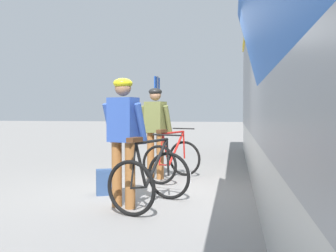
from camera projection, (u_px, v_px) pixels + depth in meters
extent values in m
plane|color=gray|center=(161.00, 195.00, 5.87)|extent=(80.00, 80.00, 0.00)
cube|color=#2356B2|center=(270.00, 51.00, 3.01)|extent=(0.48, 4.06, 1.65)
cube|color=black|center=(259.00, 30.00, 4.28)|extent=(0.04, 1.10, 0.80)
cylinder|color=#935B2D|center=(117.00, 174.00, 5.13)|extent=(0.14, 0.14, 0.90)
cylinder|color=#935B2D|center=(130.00, 175.00, 5.02)|extent=(0.14, 0.14, 0.90)
cube|color=#2D4C9E|center=(123.00, 120.00, 5.04)|extent=(0.44, 0.35, 0.60)
cylinder|color=#2D4C9E|center=(109.00, 123.00, 5.20)|extent=(0.17, 0.27, 0.56)
cylinder|color=#2D4C9E|center=(141.00, 124.00, 4.96)|extent=(0.17, 0.27, 0.56)
sphere|color=#9E7051|center=(123.00, 88.00, 5.03)|extent=(0.22, 0.22, 0.22)
ellipsoid|color=yellow|center=(123.00, 83.00, 5.02)|extent=(0.33, 0.34, 0.14)
cylinder|color=#935B2D|center=(151.00, 155.00, 7.32)|extent=(0.14, 0.14, 0.90)
cylinder|color=#935B2D|center=(160.00, 156.00, 7.20)|extent=(0.14, 0.14, 0.90)
cube|color=olive|center=(155.00, 117.00, 7.23)|extent=(0.44, 0.36, 0.60)
cylinder|color=olive|center=(145.00, 120.00, 7.40)|extent=(0.18, 0.27, 0.56)
cylinder|color=olive|center=(168.00, 120.00, 7.13)|extent=(0.18, 0.27, 0.56)
sphere|color=#9E7051|center=(155.00, 95.00, 7.21)|extent=(0.22, 0.22, 0.22)
ellipsoid|color=black|center=(155.00, 92.00, 7.21)|extent=(0.33, 0.35, 0.14)
torus|color=black|center=(169.00, 176.00, 5.55)|extent=(0.69, 0.26, 0.71)
torus|color=black|center=(131.00, 188.00, 4.65)|extent=(0.69, 0.26, 0.71)
cylinder|color=black|center=(157.00, 162.00, 5.23)|extent=(0.23, 0.63, 0.63)
cylinder|color=black|center=(153.00, 141.00, 5.11)|extent=(0.29, 0.82, 0.04)
cylinder|color=black|center=(141.00, 166.00, 4.85)|extent=(0.12, 0.27, 0.62)
cylinder|color=black|center=(139.00, 188.00, 4.81)|extent=(0.13, 0.35, 0.08)
cylinder|color=black|center=(133.00, 166.00, 4.69)|extent=(0.07, 0.14, 0.56)
cylinder|color=black|center=(168.00, 157.00, 5.52)|extent=(0.06, 0.09, 0.55)
cylinder|color=black|center=(167.00, 135.00, 5.48)|extent=(0.47, 0.17, 0.02)
cube|color=#4C2D19|center=(135.00, 140.00, 4.70)|extent=(0.17, 0.26, 0.06)
torus|color=black|center=(184.00, 158.00, 7.57)|extent=(0.69, 0.27, 0.71)
torus|color=black|center=(159.00, 165.00, 6.68)|extent=(0.69, 0.27, 0.71)
cylinder|color=red|center=(176.00, 148.00, 7.25)|extent=(0.25, 0.62, 0.63)
cylinder|color=red|center=(174.00, 133.00, 7.14)|extent=(0.31, 0.82, 0.04)
cylinder|color=red|center=(166.00, 150.00, 6.88)|extent=(0.13, 0.27, 0.62)
cylinder|color=red|center=(164.00, 165.00, 6.84)|extent=(0.14, 0.35, 0.08)
cylinder|color=red|center=(161.00, 149.00, 6.72)|extent=(0.07, 0.14, 0.56)
cylinder|color=red|center=(184.00, 145.00, 7.54)|extent=(0.06, 0.09, 0.55)
cylinder|color=black|center=(183.00, 129.00, 7.51)|extent=(0.46, 0.18, 0.02)
cube|color=#4C2D19|center=(162.00, 131.00, 6.73)|extent=(0.17, 0.26, 0.06)
cube|color=navy|center=(105.00, 182.00, 5.86)|extent=(0.33, 0.27, 0.40)
cylinder|color=silver|center=(189.00, 178.00, 6.83)|extent=(0.08, 0.08, 0.20)
cylinder|color=#595B60|center=(157.00, 115.00, 11.57)|extent=(0.08, 0.08, 2.40)
cube|color=#193F99|center=(157.00, 84.00, 11.54)|extent=(0.04, 0.70, 0.44)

